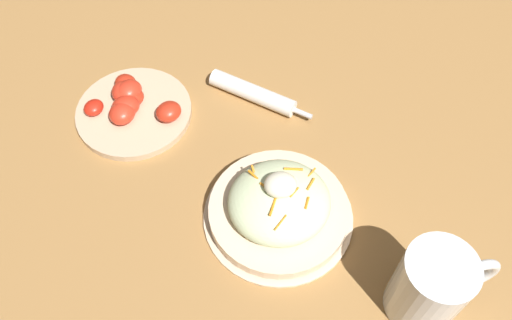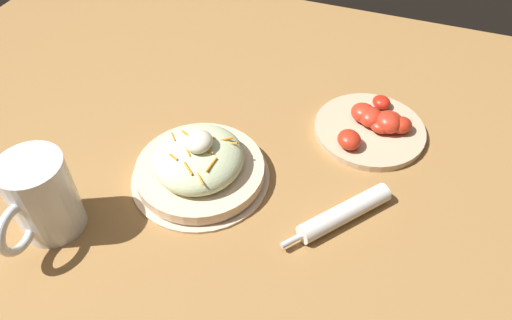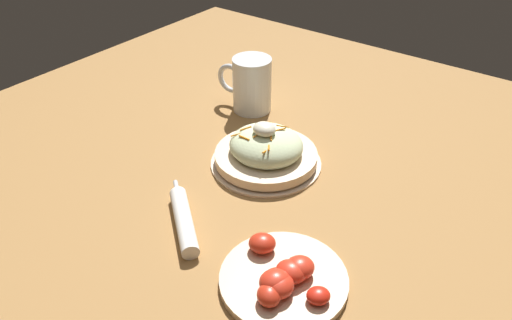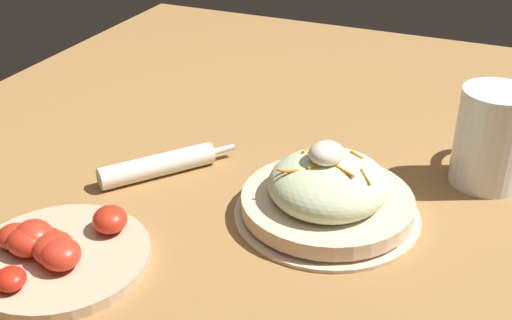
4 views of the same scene
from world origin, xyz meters
TOP-DOWN VIEW (x-y plane):
  - ground_plane at (0.00, 0.00)m, footprint 1.43×1.43m
  - salad_plate at (-0.05, 0.02)m, footprint 0.23×0.23m
  - beer_mug at (0.12, -0.16)m, footprint 0.15×0.10m
  - napkin_roll at (-0.05, 0.26)m, footprint 0.17×0.14m
  - tomato_plate at (-0.27, 0.27)m, footprint 0.20×0.20m

SIDE VIEW (x-z plane):
  - ground_plane at x=0.00m, z-range 0.00..0.00m
  - napkin_roll at x=-0.05m, z-range 0.00..0.03m
  - tomato_plate at x=-0.27m, z-range -0.01..0.04m
  - salad_plate at x=-0.05m, z-range -0.02..0.08m
  - beer_mug at x=0.12m, z-range -0.01..0.13m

